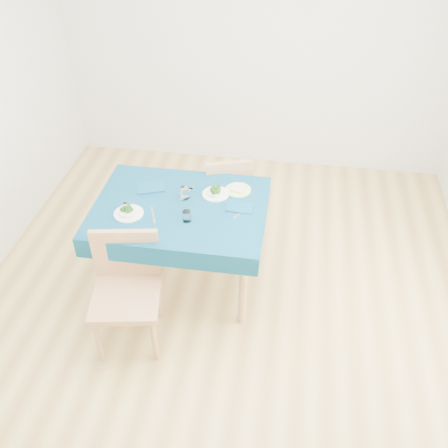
# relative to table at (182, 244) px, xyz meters

# --- Properties ---
(room_shell) EXTENTS (4.02, 4.52, 2.73)m
(room_shell) POSITION_rel_table_xyz_m (0.38, -0.27, 0.97)
(room_shell) COLOR #A68545
(room_shell) RESTS_ON ground
(table) EXTENTS (1.28, 0.98, 0.76)m
(table) POSITION_rel_table_xyz_m (0.00, 0.00, 0.00)
(table) COLOR #073854
(table) RESTS_ON ground
(chair_near) EXTENTS (0.55, 0.59, 1.17)m
(chair_near) POSITION_rel_table_xyz_m (-0.25, -0.66, 0.21)
(chair_near) COLOR #AA7D50
(chair_near) RESTS_ON ground
(chair_far) EXTENTS (0.50, 0.53, 0.97)m
(chair_far) POSITION_rel_table_xyz_m (0.24, 0.69, 0.11)
(chair_far) COLOR #AA7D50
(chair_far) RESTS_ON ground
(bowl_near) EXTENTS (0.22, 0.22, 0.07)m
(bowl_near) POSITION_rel_table_xyz_m (-0.35, -0.15, 0.41)
(bowl_near) COLOR white
(bowl_near) RESTS_ON table
(bowl_far) EXTENTS (0.21, 0.21, 0.06)m
(bowl_far) POSITION_rel_table_xyz_m (0.24, 0.19, 0.41)
(bowl_far) COLOR white
(bowl_far) RESTS_ON table
(fork_near) EXTENTS (0.03, 0.16, 0.00)m
(fork_near) POSITION_rel_table_xyz_m (-0.42, -0.10, 0.38)
(fork_near) COLOR silver
(fork_near) RESTS_ON table
(knife_near) EXTENTS (0.09, 0.19, 0.00)m
(knife_near) POSITION_rel_table_xyz_m (-0.16, -0.14, 0.38)
(knife_near) COLOR silver
(knife_near) RESTS_ON table
(fork_far) EXTENTS (0.08, 0.19, 0.00)m
(fork_far) POSITION_rel_table_xyz_m (0.02, 0.16, 0.38)
(fork_far) COLOR silver
(fork_far) RESTS_ON table
(knife_far) EXTENTS (0.12, 0.22, 0.00)m
(knife_far) POSITION_rel_table_xyz_m (0.47, 0.01, 0.38)
(knife_far) COLOR silver
(knife_far) RESTS_ON table
(napkin_near) EXTENTS (0.25, 0.21, 0.01)m
(napkin_near) POSITION_rel_table_xyz_m (-0.28, 0.20, 0.39)
(napkin_near) COLOR navy
(napkin_near) RESTS_ON table
(napkin_far) EXTENTS (0.20, 0.14, 0.01)m
(napkin_far) POSITION_rel_table_xyz_m (0.45, 0.05, 0.38)
(napkin_far) COLOR navy
(napkin_far) RESTS_ON table
(tumbler_center) EXTENTS (0.07, 0.07, 0.09)m
(tumbler_center) POSITION_rel_table_xyz_m (0.02, 0.11, 0.43)
(tumbler_center) COLOR white
(tumbler_center) RESTS_ON table
(tumbler_side) EXTENTS (0.06, 0.06, 0.08)m
(tumbler_side) POSITION_rel_table_xyz_m (0.09, -0.16, 0.42)
(tumbler_side) COLOR white
(tumbler_side) RESTS_ON table
(side_plate) EXTENTS (0.20, 0.20, 0.01)m
(side_plate) POSITION_rel_table_xyz_m (0.41, 0.27, 0.38)
(side_plate) COLOR #C4E570
(side_plate) RESTS_ON table
(bread_slice) EXTENTS (0.12, 0.12, 0.02)m
(bread_slice) POSITION_rel_table_xyz_m (0.41, 0.27, 0.40)
(bread_slice) COLOR beige
(bread_slice) RESTS_ON side_plate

